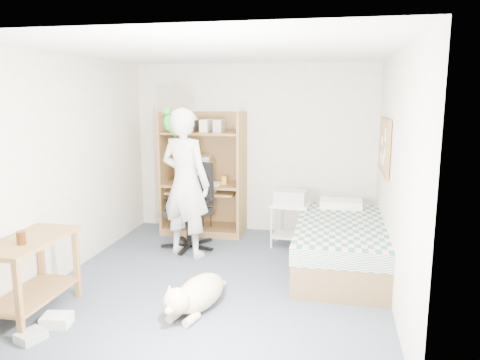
{
  "coord_description": "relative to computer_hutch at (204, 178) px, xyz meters",
  "views": [
    {
      "loc": [
        1.21,
        -4.86,
        2.08
      ],
      "look_at": [
        0.1,
        0.51,
        1.05
      ],
      "focal_mm": 35.0,
      "sensor_mm": 36.0,
      "label": 1
    }
  ],
  "objects": [
    {
      "name": "wall_back",
      "position": [
        0.7,
        0.26,
        0.43
      ],
      "size": [
        3.6,
        0.02,
        2.5
      ],
      "primitive_type": "cube",
      "color": "white",
      "rests_on": "floor"
    },
    {
      "name": "side_desk",
      "position": [
        -0.85,
        -2.94,
        -0.33
      ],
      "size": [
        0.5,
        1.0,
        0.75
      ],
      "color": "brown",
      "rests_on": "floor"
    },
    {
      "name": "computer_hutch",
      "position": [
        0.0,
        0.0,
        0.0
      ],
      "size": [
        1.2,
        0.63,
        1.8
      ],
      "color": "brown",
      "rests_on": "floor"
    },
    {
      "name": "crt_monitor",
      "position": [
        -0.11,
        0.01,
        0.14
      ],
      "size": [
        0.47,
        0.49,
        0.39
      ],
      "rotation": [
        0.0,
        0.0,
        0.15
      ],
      "color": "beige",
      "rests_on": "computer_hutch"
    },
    {
      "name": "pencil_cup",
      "position": [
        0.33,
        -0.09,
        -0.0
      ],
      "size": [
        0.08,
        0.08,
        0.12
      ],
      "primitive_type": "cylinder",
      "color": "gold",
      "rests_on": "computer_hutch"
    },
    {
      "name": "ceiling",
      "position": [
        0.7,
        -1.74,
        1.68
      ],
      "size": [
        3.6,
        4.0,
        0.02
      ],
      "primitive_type": "cube",
      "color": "white",
      "rests_on": "wall_back"
    },
    {
      "name": "person",
      "position": [
        0.05,
        -1.04,
        0.13
      ],
      "size": [
        0.8,
        0.65,
        1.9
      ],
      "primitive_type": "imported",
      "rotation": [
        0.0,
        0.0,
        2.82
      ],
      "color": "silver",
      "rests_on": "floor"
    },
    {
      "name": "floor_box_a",
      "position": [
        -0.51,
        -3.09,
        -0.77
      ],
      "size": [
        0.28,
        0.24,
        0.1
      ],
      "primitive_type": "cube",
      "rotation": [
        0.0,
        0.0,
        0.19
      ],
      "color": "silver",
      "rests_on": "floor"
    },
    {
      "name": "wall_left",
      "position": [
        -1.1,
        -1.74,
        0.43
      ],
      "size": [
        0.02,
        4.0,
        2.5
      ],
      "primitive_type": "cube",
      "color": "white",
      "rests_on": "floor"
    },
    {
      "name": "floor",
      "position": [
        0.7,
        -1.74,
        -0.82
      ],
      "size": [
        4.0,
        4.0,
        0.0
      ],
      "primitive_type": "plane",
      "color": "#414A59",
      "rests_on": "ground"
    },
    {
      "name": "corkboard",
      "position": [
        2.47,
        -0.84,
        0.63
      ],
      "size": [
        0.04,
        0.94,
        0.66
      ],
      "color": "olive",
      "rests_on": "wall_right"
    },
    {
      "name": "floor_box_b",
      "position": [
        -0.58,
        -3.37,
        -0.78
      ],
      "size": [
        0.24,
        0.27,
        0.08
      ],
      "primitive_type": "cube",
      "rotation": [
        0.0,
        0.0,
        -0.35
      ],
      "color": "#B0B0AB",
      "rests_on": "floor"
    },
    {
      "name": "wall_right",
      "position": [
        2.5,
        -1.74,
        0.43
      ],
      "size": [
        0.02,
        4.0,
        2.5
      ],
      "primitive_type": "cube",
      "color": "white",
      "rests_on": "floor"
    },
    {
      "name": "parrot",
      "position": [
        -0.15,
        -1.03,
        0.91
      ],
      "size": [
        0.14,
        0.24,
        0.38
      ],
      "rotation": [
        0.0,
        0.0,
        -0.33
      ],
      "color": "#127F23",
      "rests_on": "person"
    },
    {
      "name": "office_chair",
      "position": [
        0.02,
        -0.73,
        -0.41
      ],
      "size": [
        0.65,
        0.66,
        1.14
      ],
      "rotation": [
        0.0,
        0.0,
        -0.33
      ],
      "color": "black",
      "rests_on": "floor"
    },
    {
      "name": "printer_cart",
      "position": [
        1.33,
        -0.42,
        -0.42
      ],
      "size": [
        0.53,
        0.44,
        0.6
      ],
      "rotation": [
        0.0,
        0.0,
        -0.09
      ],
      "color": "silver",
      "rests_on": "floor"
    },
    {
      "name": "dog",
      "position": [
        0.65,
        -2.56,
        -0.65
      ],
      "size": [
        0.51,
        1.04,
        0.4
      ],
      "rotation": [
        0.0,
        0.0,
        -0.26
      ],
      "color": "#D1B28C",
      "rests_on": "floor"
    },
    {
      "name": "keyboard",
      "position": [
        -0.0,
        -0.16,
        -0.15
      ],
      "size": [
        0.47,
        0.22,
        0.03
      ],
      "primitive_type": "cube",
      "rotation": [
        0.0,
        0.0,
        0.13
      ],
      "color": "beige",
      "rests_on": "computer_hutch"
    },
    {
      "name": "drink_glass",
      "position": [
        -0.8,
        -3.09,
        -0.01
      ],
      "size": [
        0.08,
        0.08,
        0.12
      ],
      "primitive_type": "cylinder",
      "color": "#3C1B09",
      "rests_on": "side_desk"
    },
    {
      "name": "printer",
      "position": [
        1.33,
        -0.42,
        -0.13
      ],
      "size": [
        0.45,
        0.36,
        0.18
      ],
      "primitive_type": "cube",
      "rotation": [
        0.0,
        0.0,
        -0.09
      ],
      "color": "#B2B2AD",
      "rests_on": "printer_cart"
    },
    {
      "name": "bed",
      "position": [
        2.0,
        -1.12,
        -0.53
      ],
      "size": [
        1.02,
        2.02,
        0.66
      ],
      "color": "brown",
      "rests_on": "floor"
    }
  ]
}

